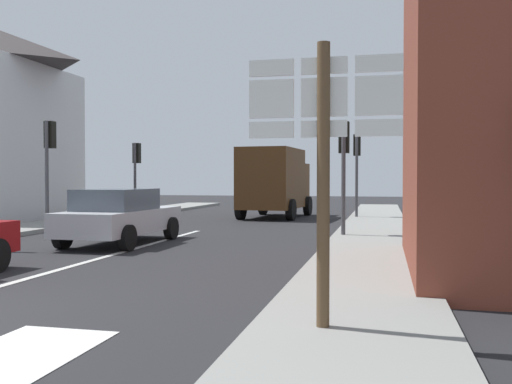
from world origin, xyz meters
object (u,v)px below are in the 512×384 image
Objects in this scene: delivery_truck at (275,181)px; traffic_light_near_left at (49,150)px; traffic_light_near_right at (344,152)px; sedan_far at (120,216)px; traffic_light_far_right at (357,157)px; route_sign_post at (324,154)px; traffic_light_far_left at (136,162)px.

traffic_light_near_left is (-6.16, -7.79, 1.06)m from delivery_truck.
delivery_truck is 1.52× the size of traffic_light_near_right.
sedan_far is 5.45m from traffic_light_near_left.
route_sign_post is at bearing -88.42° from traffic_light_far_right.
sedan_far is at bearing -100.90° from delivery_truck.
traffic_light_far_right is (9.78, 0.65, 0.20)m from traffic_light_far_left.
sedan_far is at bearing 129.18° from route_sign_post.
traffic_light_near_left is at bearing 177.50° from traffic_light_near_right.
sedan_far is 1.27× the size of traffic_light_far_left.
route_sign_post is at bearing -87.21° from traffic_light_near_right.
traffic_light_near_right reaches higher than sedan_far.
traffic_light_far_left is at bearing -170.40° from delivery_truck.
traffic_light_far_right is (-0.50, 18.07, 0.67)m from route_sign_post.
traffic_light_near_left reaches higher than traffic_light_far_right.
traffic_light_far_left reaches higher than route_sign_post.
sedan_far is 6.52m from traffic_light_near_right.
traffic_light_far_right is (5.71, 10.45, 1.92)m from sedan_far.
delivery_truck is 3.79m from traffic_light_far_right.
route_sign_post is at bearing -59.46° from traffic_light_far_left.
traffic_light_near_left is (-4.07, 3.06, 1.95)m from sedan_far.
delivery_truck is 1.61× the size of route_sign_post.
traffic_light_near_left is at bearing -128.32° from delivery_truck.
traffic_light_near_right reaches higher than traffic_light_far_left.
traffic_light_far_right is at bearing -6.20° from delivery_truck.
traffic_light_near_left is 6.75m from traffic_light_far_left.
delivery_truck is 9.02m from traffic_light_near_right.
traffic_light_far_left is (-9.78, 7.18, -0.02)m from traffic_light_near_right.
sedan_far is at bearing -67.46° from traffic_light_far_left.
traffic_light_near_left is (-10.28, 10.67, 0.71)m from route_sign_post.
route_sign_post reaches higher than delivery_truck.
traffic_light_near_left is 1.01× the size of traffic_light_far_right.
sedan_far is 1.16× the size of traffic_light_near_left.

